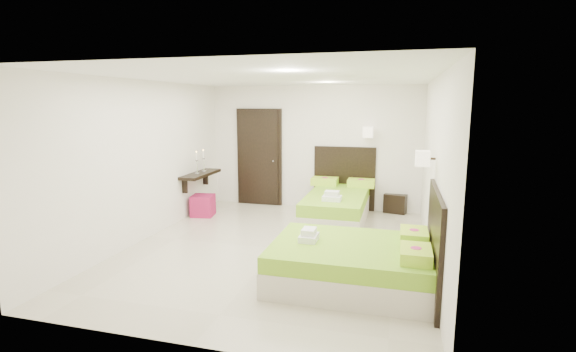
% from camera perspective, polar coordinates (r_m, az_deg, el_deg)
% --- Properties ---
extents(floor, '(5.50, 5.50, 0.00)m').
position_cam_1_polar(floor, '(6.59, -1.54, -9.87)').
color(floor, '#BCB49C').
rests_on(floor, ground).
extents(bed_single, '(1.29, 2.14, 1.77)m').
position_cam_1_polar(bed_single, '(8.02, 6.79, -3.89)').
color(bed_single, beige).
rests_on(bed_single, ground).
extents(bed_double, '(1.98, 1.68, 1.63)m').
position_cam_1_polar(bed_double, '(5.33, 9.55, -11.49)').
color(bed_double, beige).
rests_on(bed_double, ground).
extents(nightstand, '(0.52, 0.48, 0.39)m').
position_cam_1_polar(nightstand, '(8.94, 14.57, -3.56)').
color(nightstand, black).
rests_on(nightstand, ground).
extents(ottoman, '(0.48, 0.48, 0.42)m').
position_cam_1_polar(ottoman, '(8.55, -11.55, -3.97)').
color(ottoman, maroon).
rests_on(ottoman, ground).
extents(door, '(1.02, 0.15, 2.14)m').
position_cam_1_polar(door, '(9.21, -3.95, 2.52)').
color(door, black).
rests_on(door, ground).
extents(console_shelf, '(0.35, 1.20, 0.78)m').
position_cam_1_polar(console_shelf, '(8.59, -11.91, 0.21)').
color(console_shelf, black).
rests_on(console_shelf, ground).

